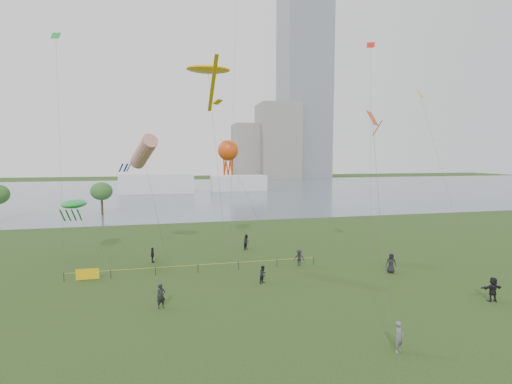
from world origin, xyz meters
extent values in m
plane|color=#1B3210|center=(0.00, 0.00, 0.00)|extent=(400.00, 400.00, 0.00)
cube|color=slate|center=(0.00, 100.00, 0.02)|extent=(400.00, 120.00, 0.08)
cube|color=slate|center=(62.00, 168.00, 60.00)|extent=(24.00, 24.00, 120.00)
cube|color=gray|center=(46.00, 162.00, 19.00)|extent=(20.00, 20.00, 38.00)
cube|color=gray|center=(32.00, 168.00, 14.00)|extent=(16.00, 18.00, 28.00)
cube|color=silver|center=(-12.00, 95.00, 3.00)|extent=(22.00, 8.00, 6.00)
cube|color=silver|center=(14.00, 98.00, 2.50)|extent=(18.00, 7.00, 5.00)
cylinder|color=#322417|center=(-20.80, 52.44, 1.43)|extent=(0.44, 0.44, 2.86)
ellipsoid|color=#346728|center=(-20.80, 52.44, 4.64)|extent=(4.06, 4.06, 3.43)
cylinder|color=black|center=(-17.25, 12.45, 0.42)|extent=(0.07, 0.07, 0.85)
cylinder|color=black|center=(-13.25, 12.45, 0.42)|extent=(0.07, 0.07, 0.85)
cylinder|color=black|center=(-9.25, 12.45, 0.42)|extent=(0.07, 0.07, 0.85)
cylinder|color=black|center=(-5.25, 12.45, 0.42)|extent=(0.07, 0.07, 0.85)
cylinder|color=black|center=(-1.25, 12.45, 0.42)|extent=(0.07, 0.07, 0.85)
cylinder|color=black|center=(2.75, 12.45, 0.42)|extent=(0.07, 0.07, 0.85)
cylinder|color=black|center=(6.75, 12.45, 0.42)|extent=(0.07, 0.07, 0.85)
cylinder|color=yellow|center=(-5.25, 12.45, 0.75)|extent=(24.00, 0.03, 0.03)
cube|color=#E2B20B|center=(-15.25, 12.45, 0.55)|extent=(2.00, 0.04, 1.00)
imported|color=slate|center=(5.05, -5.02, 0.90)|extent=(0.78, 0.67, 1.81)
imported|color=black|center=(0.21, 8.06, 0.80)|extent=(0.98, 0.97, 1.59)
imported|color=black|center=(5.11, 12.36, 0.85)|extent=(1.26, 1.02, 1.69)
imported|color=black|center=(-9.72, 16.91, 0.82)|extent=(0.60, 1.03, 1.64)
imported|color=black|center=(13.05, 8.21, 0.97)|extent=(1.12, 0.98, 1.93)
imported|color=black|center=(16.66, 0.06, 0.96)|extent=(1.82, 0.68, 1.92)
imported|color=black|center=(-8.51, 4.41, 0.92)|extent=(0.79, 0.66, 1.84)
imported|color=black|center=(1.13, 20.11, 0.93)|extent=(1.13, 1.14, 1.86)
cylinder|color=#3F3F42|center=(-2.96, 14.68, 10.23)|extent=(1.20, 5.23, 20.46)
ellipsoid|color=#FFA70D|center=(-3.54, 17.28, 20.45)|extent=(4.68, 2.92, 0.73)
cube|color=#FFA70D|center=(-3.54, 13.08, 18.05)|extent=(0.36, 6.98, 4.09)
cube|color=#FFA70D|center=(-3.54, 9.28, 15.95)|extent=(0.95, 0.95, 0.42)
cylinder|color=#3F3F42|center=(-9.32, 17.28, 5.87)|extent=(2.08, 0.29, 11.75)
cylinder|color=red|center=(-10.35, 17.15, 11.74)|extent=(3.43, 4.93, 3.63)
cylinder|color=#172AA7|center=(-11.75, 15.95, 10.14)|extent=(0.60, 1.13, 0.88)
cylinder|color=#172AA7|center=(-12.03, 16.33, 10.14)|extent=(0.60, 1.13, 0.88)
cylinder|color=#172AA7|center=(-12.47, 16.18, 10.14)|extent=(0.60, 1.13, 0.88)
cylinder|color=#172AA7|center=(-12.47, 15.71, 10.14)|extent=(0.60, 1.13, 0.88)
cylinder|color=#172AA7|center=(-12.03, 15.57, 10.14)|extent=(0.60, 1.13, 0.88)
cylinder|color=#3F3F42|center=(-15.65, 17.00, 3.06)|extent=(4.75, 6.80, 6.13)
ellipsoid|color=#198A2F|center=(-18.01, 20.38, 6.12)|extent=(2.45, 4.41, 0.86)
cylinder|color=#198A2F|center=(-18.81, 18.78, 5.12)|extent=(0.16, 1.79, 1.54)
cylinder|color=#198A2F|center=(-18.26, 18.78, 5.12)|extent=(0.16, 1.79, 1.54)
cylinder|color=#198A2F|center=(-17.71, 18.78, 5.12)|extent=(0.16, 1.79, 1.54)
cylinder|color=#198A2F|center=(-17.16, 18.78, 5.12)|extent=(0.16, 1.79, 1.54)
cylinder|color=#3F3F42|center=(0.88, 15.78, 5.99)|extent=(3.93, 8.53, 11.99)
sphere|color=#E94711|center=(-1.07, 20.03, 11.98)|extent=(2.41, 2.41, 2.41)
cylinder|color=#E94711|center=(-0.57, 20.03, 10.38)|extent=(0.18, 0.54, 2.60)
cylinder|color=#E94711|center=(-0.82, 20.46, 10.38)|extent=(0.49, 0.36, 2.61)
cylinder|color=#E94711|center=(-1.32, 20.46, 10.38)|extent=(0.49, 0.36, 2.61)
cylinder|color=#E94711|center=(-1.57, 20.03, 10.38)|extent=(0.18, 0.54, 2.60)
cylinder|color=#E94711|center=(-1.32, 19.60, 10.38)|extent=(0.49, 0.36, 2.61)
cylinder|color=#E94711|center=(-0.82, 19.60, 10.38)|extent=(0.49, 0.36, 2.61)
cylinder|color=#3F3F42|center=(8.75, 3.59, 7.45)|extent=(5.12, 11.65, 14.91)
cube|color=red|center=(11.29, 9.40, 14.90)|extent=(1.67, 1.67, 1.36)
cylinder|color=red|center=(11.29, 8.50, 13.90)|extent=(0.08, 1.58, 1.35)
cube|color=#198C2D|center=(-19.44, 21.97, 24.25)|extent=(1.04, 1.00, 0.76)
cube|color=red|center=(16.04, 18.51, 24.58)|extent=(0.93, 0.60, 0.76)
cube|color=yellow|center=(20.08, 14.48, 18.31)|extent=(0.97, 0.68, 0.76)
camera|label=1|loc=(-7.52, -23.11, 11.25)|focal=26.00mm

